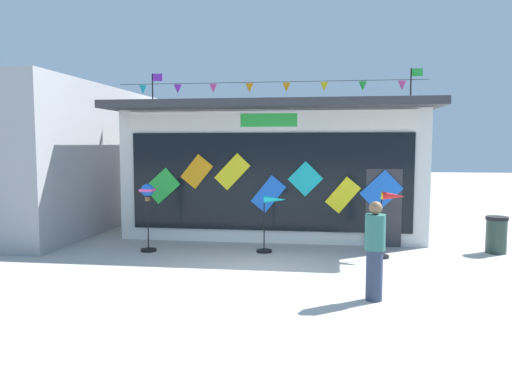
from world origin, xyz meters
name	(u,v)px	position (x,y,z in m)	size (l,w,h in m)	color
ground_plane	(257,274)	(0.00, 0.00, 0.00)	(80.00, 80.00, 0.00)	#ADAAA5
kite_shop_building	(277,168)	(-0.14, 5.20, 1.90)	(8.62, 5.07, 4.80)	silver
wind_spinner_far_left	(148,202)	(-2.94, 1.78, 1.21)	(0.39, 0.39, 1.67)	black
wind_spinner_left	(271,217)	(0.05, 2.07, 0.88)	(0.73, 0.38, 1.39)	black
wind_spinner_center_left	(389,215)	(2.80, 1.85, 1.00)	(0.73, 0.39, 1.54)	black
person_near_camera	(375,250)	(2.21, -1.48, 0.86)	(0.34, 0.34, 1.68)	#333D56
trash_bin	(496,235)	(5.45, 2.78, 0.45)	(0.52, 0.52, 0.89)	#2D4238
neighbour_building	(28,157)	(-8.36, 5.42, 2.20)	(6.23, 9.18, 4.40)	#99999E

